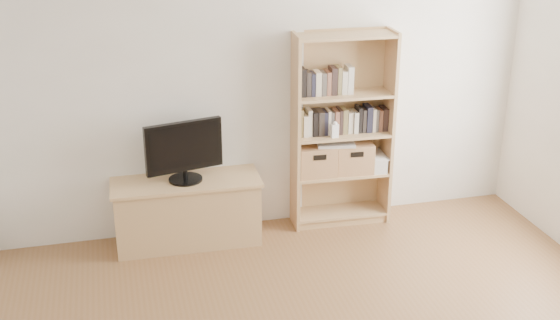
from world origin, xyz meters
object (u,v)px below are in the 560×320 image
object	(u,v)px
bookshelf	(342,131)
basket_left	(316,160)
television	(184,152)
basket_right	(353,157)
baby_monitor	(335,131)
laptop	(335,143)
tv_stand	(187,213)

from	to	relation	value
bookshelf	basket_left	size ratio (longest dim) A/B	5.29
television	basket_right	world-z (taller)	television
television	baby_monitor	xyz separation A→B (m)	(1.24, -0.02, 0.07)
basket_left	laptop	bearing A→B (deg)	-3.27
bookshelf	baby_monitor	distance (m)	0.14
baby_monitor	laptop	xyz separation A→B (m)	(0.04, 0.08, -0.14)
basket_left	basket_right	size ratio (longest dim) A/B	1.00
basket_left	laptop	world-z (taller)	laptop
television	basket_left	xyz separation A→B (m)	(1.12, 0.07, -0.21)
baby_monitor	basket_left	size ratio (longest dim) A/B	0.36
television	baby_monitor	bearing A→B (deg)	-13.59
baby_monitor	bookshelf	bearing A→B (deg)	38.09
tv_stand	baby_monitor	world-z (taller)	baby_monitor
baby_monitor	tv_stand	bearing A→B (deg)	174.36
laptop	tv_stand	bearing A→B (deg)	-167.18
basket_left	bookshelf	bearing A→B (deg)	1.91
television	baby_monitor	world-z (taller)	television
basket_right	laptop	xyz separation A→B (m)	(-0.16, -0.00, 0.14)
basket_left	laptop	size ratio (longest dim) A/B	1.01
television	basket_right	bearing A→B (deg)	-10.25
baby_monitor	basket_right	distance (m)	0.35
baby_monitor	laptop	distance (m)	0.16
tv_stand	laptop	distance (m)	1.36
laptop	television	bearing A→B (deg)	-167.18
tv_stand	baby_monitor	bearing A→B (deg)	0.39
television	laptop	size ratio (longest dim) A/B	2.01
bookshelf	television	bearing A→B (deg)	-174.84
basket_right	television	bearing A→B (deg)	-172.91
baby_monitor	television	bearing A→B (deg)	174.36
baby_monitor	basket_right	size ratio (longest dim) A/B	0.36
tv_stand	television	world-z (taller)	television
baby_monitor	laptop	size ratio (longest dim) A/B	0.36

